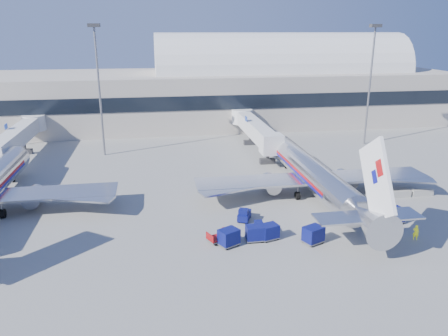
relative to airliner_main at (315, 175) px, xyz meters
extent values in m
plane|color=gray|center=(-10.00, -4.51, -2.93)|extent=(260.00, 260.00, 0.00)
cube|color=#B2AA9E|center=(-35.00, 51.49, 3.07)|extent=(170.00, 28.00, 12.00)
cube|color=black|center=(-35.00, 37.54, 4.07)|extent=(170.00, 0.40, 3.00)
cylinder|color=silver|center=(10.00, 51.49, 9.07)|extent=(60.00, 18.00, 18.00)
cylinder|color=silver|center=(0.00, 1.49, -0.03)|extent=(3.80, 28.00, 3.80)
sphere|color=silver|center=(0.00, 15.49, -0.03)|extent=(3.72, 3.72, 3.72)
cone|color=silver|center=(0.00, -15.51, 0.37)|extent=(3.80, 6.00, 3.80)
cube|color=#AD0D10|center=(0.00, 2.49, 0.22)|extent=(3.85, 20.16, 0.32)
cube|color=navy|center=(0.00, 2.49, -0.15)|extent=(3.85, 20.16, 0.32)
cube|color=white|center=(0.00, -16.01, 4.77)|extent=(0.35, 7.79, 8.74)
cube|color=silver|center=(0.00, -15.01, 0.57)|extent=(11.00, 3.00, 0.18)
cube|color=silver|center=(0.00, 0.49, -0.63)|extent=(32.00, 5.00, 0.28)
cylinder|color=#B7B7BC|center=(-5.50, 1.99, -1.58)|extent=(2.10, 3.80, 2.10)
cylinder|color=#B7B7BC|center=(5.50, 1.99, -1.58)|extent=(2.10, 3.80, 2.10)
cylinder|color=black|center=(0.00, 12.49, -2.48)|extent=(0.40, 0.90, 0.90)
sphere|color=silver|center=(-42.00, 15.49, -0.03)|extent=(3.72, 3.72, 3.72)
cylinder|color=#B7B7BC|center=(-36.50, 1.99, -1.58)|extent=(2.10, 3.80, 2.10)
cylinder|color=black|center=(-42.00, 12.49, -2.48)|extent=(0.40, 0.90, 0.90)
cube|color=silver|center=(-2.40, 25.49, 1.07)|extent=(2.70, 24.00, 2.70)
cube|color=silver|center=(-2.40, 13.29, 1.07)|extent=(3.40, 3.20, 3.20)
cylinder|color=silver|center=(-2.40, 36.99, 1.07)|extent=(4.40, 4.40, 3.00)
cube|color=#2D2D30|center=(-2.40, 15.49, -1.13)|extent=(0.50, 0.50, 3.00)
cube|color=#2D2D30|center=(-2.40, 15.49, -2.48)|extent=(2.60, 1.00, 0.90)
cube|color=#2D2D30|center=(-2.40, 28.49, -1.13)|extent=(0.50, 0.50, 3.00)
cube|color=#2D2D30|center=(-2.40, 28.49, -2.48)|extent=(2.60, 1.00, 0.90)
cube|color=navy|center=(-4.00, 25.49, 2.87)|extent=(0.12, 1.40, 0.90)
cube|color=silver|center=(-44.40, 25.49, 1.07)|extent=(2.70, 24.00, 2.70)
cylinder|color=silver|center=(-44.40, 36.99, 1.07)|extent=(4.40, 4.40, 3.00)
cube|color=#2D2D30|center=(-44.40, 15.49, -1.13)|extent=(0.50, 0.50, 3.00)
cube|color=#2D2D30|center=(-44.40, 15.49, -2.48)|extent=(2.60, 1.00, 0.90)
cube|color=#2D2D30|center=(-44.40, 28.49, -1.13)|extent=(0.50, 0.50, 3.00)
cube|color=#2D2D30|center=(-44.40, 28.49, -2.48)|extent=(2.60, 1.00, 0.90)
cube|color=navy|center=(-46.00, 25.49, 2.87)|extent=(0.12, 1.40, 0.90)
cylinder|color=slate|center=(-30.00, 25.49, 8.07)|extent=(0.36, 0.36, 22.00)
cube|color=#2D2D30|center=(-30.00, 25.49, 19.37)|extent=(2.00, 1.20, 0.60)
cylinder|color=slate|center=(20.00, 25.49, 8.07)|extent=(0.36, 0.36, 22.00)
cube|color=#2D2D30|center=(20.00, 25.49, 19.37)|extent=(2.00, 1.20, 0.60)
cube|color=#9E9E96|center=(8.00, -2.51, -2.48)|extent=(3.00, 0.55, 0.90)
cube|color=#9E9E96|center=(11.30, -2.51, -2.48)|extent=(3.00, 0.55, 0.90)
cube|color=#9E9E96|center=(14.60, -2.51, -2.48)|extent=(3.00, 0.55, 0.90)
cube|color=#0B0F53|center=(-9.66, -10.22, -2.38)|extent=(2.37, 1.33, 0.75)
cube|color=#0B0F53|center=(-10.15, -10.18, -1.78)|extent=(0.97, 1.06, 0.70)
cylinder|color=black|center=(-8.83, -9.84, -2.65)|extent=(0.57, 0.26, 0.56)
cube|color=#0B0F53|center=(0.91, -8.82, -2.35)|extent=(2.67, 1.91, 0.79)
cube|color=#0B0F53|center=(0.42, -8.65, -1.72)|extent=(1.23, 1.29, 0.73)
cylinder|color=black|center=(1.86, -8.64, -2.63)|extent=(0.63, 0.41, 0.59)
cube|color=#0B0F53|center=(-10.94, -6.33, -2.34)|extent=(2.11, 2.75, 0.80)
cube|color=#0B0F53|center=(-11.15, -6.82, -1.70)|extent=(1.37, 1.31, 0.75)
cylinder|color=black|center=(-11.04, -5.35, -2.63)|extent=(0.45, 0.64, 0.60)
cube|color=#0B0F53|center=(-9.32, -11.62, -1.96)|extent=(2.16, 1.89, 1.47)
cube|color=slate|center=(-9.32, -11.62, -2.70)|extent=(2.27, 1.97, 0.10)
cylinder|color=black|center=(-8.80, -10.88, -2.72)|extent=(0.44, 0.27, 0.41)
cube|color=#0B0F53|center=(-10.95, -11.75, -1.95)|extent=(1.85, 1.44, 1.49)
cube|color=slate|center=(-10.95, -11.75, -2.70)|extent=(1.95, 1.49, 0.10)
cylinder|color=black|center=(-10.23, -11.18, -2.72)|extent=(0.41, 0.17, 0.41)
cube|color=#0B0F53|center=(-13.87, -12.38, -1.89)|extent=(2.45, 2.27, 1.58)
cube|color=slate|center=(-13.87, -12.38, -2.69)|extent=(2.58, 2.37, 0.11)
cylinder|color=black|center=(-13.48, -11.49, -2.71)|extent=(0.47, 0.36, 0.44)
cube|color=#0B0F53|center=(-4.97, -13.23, -1.88)|extent=(2.43, 2.22, 1.59)
cube|color=slate|center=(-4.97, -13.23, -2.69)|extent=(2.56, 2.31, 0.11)
cylinder|color=black|center=(-4.52, -12.36, -2.71)|extent=(0.47, 0.34, 0.44)
cube|color=#0B0F53|center=(6.10, -10.02, -1.87)|extent=(2.31, 1.98, 1.62)
cube|color=slate|center=(6.10, -10.02, -2.68)|extent=(2.43, 2.06, 0.11)
cylinder|color=black|center=(6.72, -9.24, -2.70)|extent=(0.48, 0.28, 0.45)
cube|color=slate|center=(-14.83, -11.39, -2.58)|extent=(2.60, 2.25, 0.12)
cube|color=maroon|center=(-14.83, -11.39, -2.38)|extent=(2.62, 2.30, 0.08)
cylinder|color=black|center=(-14.41, -10.61, -2.73)|extent=(0.43, 0.31, 0.40)
imported|color=#D9EC18|center=(6.17, -14.28, -2.07)|extent=(0.73, 0.73, 1.71)
camera|label=1|loc=(-21.01, -52.85, 18.63)|focal=35.00mm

